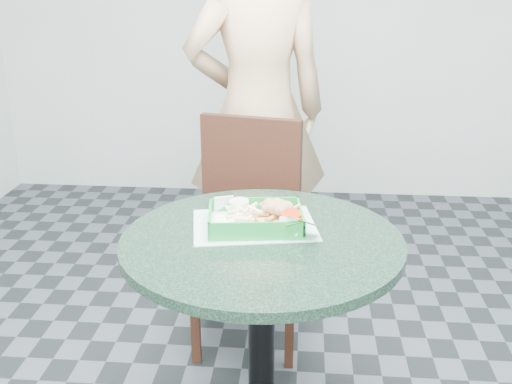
# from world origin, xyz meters

# --- Properties ---
(cafe_table) EXTENTS (0.82, 0.82, 0.75)m
(cafe_table) POSITION_xyz_m (0.00, 0.00, 0.58)
(cafe_table) COLOR black
(cafe_table) RESTS_ON floor
(dining_chair) EXTENTS (0.44, 0.44, 0.93)m
(dining_chair) POSITION_xyz_m (-0.11, 0.73, 0.53)
(dining_chair) COLOR #4B2D13
(dining_chair) RESTS_ON floor
(diner_person) EXTENTS (0.88, 0.70, 2.13)m
(diner_person) POSITION_xyz_m (-0.10, 1.06, 1.07)
(diner_person) COLOR tan
(diner_person) RESTS_ON floor
(placemat) EXTENTS (0.41, 0.34, 0.00)m
(placemat) POSITION_xyz_m (-0.03, 0.09, 0.75)
(placemat) COLOR #A3CFC1
(placemat) RESTS_ON cafe_table
(food_basket) EXTENTS (0.28, 0.20, 0.06)m
(food_basket) POSITION_xyz_m (-0.02, 0.07, 0.77)
(food_basket) COLOR #188D35
(food_basket) RESTS_ON placemat
(crab_sandwich) EXTENTS (0.13, 0.13, 0.08)m
(crab_sandwich) POSITION_xyz_m (0.04, 0.07, 0.80)
(crab_sandwich) COLOR gold
(crab_sandwich) RESTS_ON food_basket
(fries_pile) EXTENTS (0.10, 0.11, 0.04)m
(fries_pile) POSITION_xyz_m (-0.06, 0.09, 0.79)
(fries_pile) COLOR #FEF0B4
(fries_pile) RESTS_ON food_basket
(sauce_ramekin) EXTENTS (0.06, 0.06, 0.03)m
(sauce_ramekin) POSITION_xyz_m (-0.07, 0.13, 0.80)
(sauce_ramekin) COLOR white
(sauce_ramekin) RESTS_ON food_basket
(garnish_cup) EXTENTS (0.11, 0.11, 0.04)m
(garnish_cup) POSITION_xyz_m (0.09, 0.02, 0.79)
(garnish_cup) COLOR white
(garnish_cup) RESTS_ON food_basket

